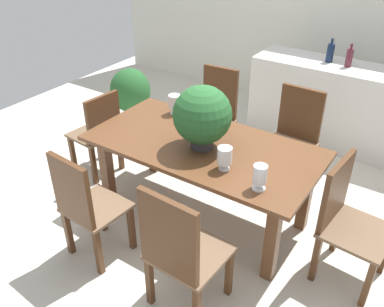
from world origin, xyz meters
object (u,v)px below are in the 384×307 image
(chair_far_right, at_px, (294,134))
(crystal_vase_center_near, at_px, (260,176))
(chair_near_right, at_px, (179,250))
(chair_foot_end, at_px, (346,216))
(dining_table, at_px, (203,155))
(crystal_vase_right, at_px, (225,156))
(crystal_vase_left, at_px, (175,102))
(wine_bottle_clear, at_px, (330,53))
(chair_near_left, at_px, (85,205))
(chair_far_left, at_px, (216,112))
(potted_plant_floor, at_px, (130,91))
(wine_glass, at_px, (208,114))
(wine_bottle_tall, at_px, (349,58))
(kitchen_counter, at_px, (337,106))
(chair_head_end, at_px, (99,131))
(flower_centerpiece, at_px, (202,116))

(chair_far_right, height_order, crystal_vase_center_near, chair_far_right)
(chair_near_right, relative_size, crystal_vase_center_near, 5.33)
(chair_foot_end, height_order, chair_near_right, chair_near_right)
(dining_table, xyz_separation_m, crystal_vase_center_near, (0.66, -0.32, 0.23))
(chair_near_right, distance_m, crystal_vase_right, 0.79)
(chair_foot_end, xyz_separation_m, crystal_vase_left, (-1.74, 0.33, 0.33))
(wine_bottle_clear, bearing_deg, chair_foot_end, -67.11)
(chair_far_right, distance_m, crystal_vase_left, 1.19)
(chair_near_left, relative_size, chair_far_right, 0.98)
(wine_bottle_clear, bearing_deg, chair_far_right, -85.84)
(dining_table, relative_size, chair_far_left, 1.91)
(chair_far_right, xyz_separation_m, potted_plant_floor, (-2.28, 0.20, -0.16))
(chair_foot_end, height_order, wine_glass, chair_foot_end)
(chair_near_left, xyz_separation_m, chair_near_right, (0.87, -0.02, 0.03))
(wine_bottle_clear, bearing_deg, crystal_vase_right, -90.66)
(wine_glass, height_order, wine_bottle_tall, wine_bottle_tall)
(chair_foot_end, distance_m, kitchen_counter, 2.10)
(chair_head_end, bearing_deg, wine_bottle_clear, 147.38)
(crystal_vase_center_near, bearing_deg, crystal_vase_left, 151.33)
(chair_near_left, distance_m, flower_centerpiece, 1.12)
(dining_table, distance_m, kitchen_counter, 2.08)
(chair_head_end, height_order, chair_near_right, chair_near_right)
(chair_head_end, height_order, wine_bottle_clear, wine_bottle_clear)
(chair_foot_end, height_order, wine_bottle_clear, wine_bottle_clear)
(chair_head_end, xyz_separation_m, potted_plant_floor, (-0.61, 1.16, -0.13))
(chair_near_left, xyz_separation_m, chair_head_end, (-0.79, 0.93, -0.02))
(potted_plant_floor, bearing_deg, chair_near_right, -42.89)
(chair_near_left, relative_size, wine_bottle_clear, 3.65)
(chair_near_left, height_order, wine_bottle_clear, wine_bottle_clear)
(chair_foot_end, distance_m, crystal_vase_left, 1.81)
(dining_table, relative_size, wine_bottle_clear, 7.32)
(chair_head_end, height_order, chair_far_right, chair_far_right)
(chair_near_right, distance_m, crystal_vase_left, 1.64)
(chair_near_right, bearing_deg, chair_far_left, -62.87)
(wine_bottle_clear, bearing_deg, crystal_vase_left, -117.82)
(crystal_vase_center_near, height_order, kitchen_counter, kitchen_counter)
(flower_centerpiece, height_order, crystal_vase_right, flower_centerpiece)
(potted_plant_floor, bearing_deg, crystal_vase_left, -32.02)
(chair_near_left, distance_m, crystal_vase_left, 1.32)
(chair_far_right, bearing_deg, chair_head_end, -148.37)
(chair_near_right, xyz_separation_m, wine_bottle_tall, (0.15, 2.94, 0.49))
(chair_near_right, distance_m, wine_bottle_clear, 3.02)
(kitchen_counter, bearing_deg, chair_near_right, -92.33)
(wine_glass, bearing_deg, potted_plant_floor, 153.46)
(chair_near_right, relative_size, potted_plant_floor, 1.51)
(chair_near_right, relative_size, crystal_vase_left, 5.48)
(crystal_vase_right, height_order, potted_plant_floor, crystal_vase_right)
(wine_bottle_clear, bearing_deg, dining_table, -100.07)
(chair_near_left, distance_m, kitchen_counter, 3.10)
(crystal_vase_left, bearing_deg, chair_far_right, 32.42)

